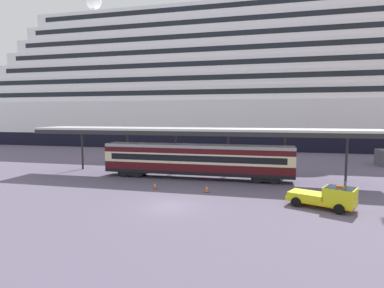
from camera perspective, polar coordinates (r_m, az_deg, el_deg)
ground_plane at (r=26.94m, az=-3.96°, el=-11.16°), size 400.00×400.00×0.00m
cruise_ship at (r=81.30m, az=11.37°, el=9.99°), size 156.70×25.66×41.13m
platform_canopy at (r=37.97m, az=0.94°, el=2.43°), size 41.17×5.54×6.04m
train_carriage at (r=37.87m, az=0.79°, el=-2.82°), size 22.57×2.81×4.11m
service_truck at (r=28.24m, az=23.20°, el=-8.73°), size 5.57×3.97×2.02m
traffic_cone_near at (r=33.13m, az=-6.69°, el=-7.44°), size 0.36×0.36×0.73m
traffic_cone_mid at (r=31.50m, az=2.68°, el=-8.03°), size 0.36×0.36×0.77m
quay_bollard at (r=30.30m, az=24.28°, el=-8.76°), size 0.48×0.48×0.96m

